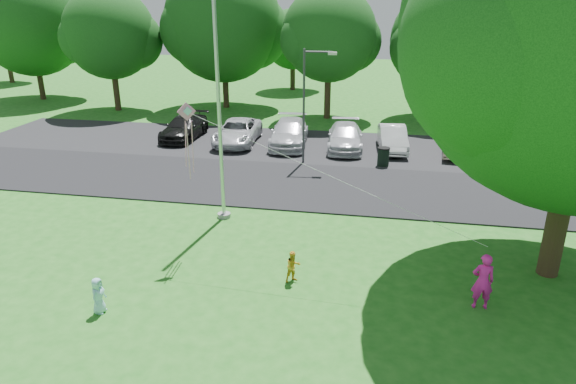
% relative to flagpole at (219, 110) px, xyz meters
% --- Properties ---
extents(ground, '(120.00, 120.00, 0.00)m').
position_rel_flagpole_xyz_m(ground, '(3.50, -5.00, -4.17)').
color(ground, '#20671B').
rests_on(ground, ground).
extents(park_road, '(60.00, 6.00, 0.06)m').
position_rel_flagpole_xyz_m(park_road, '(3.50, 4.00, -4.14)').
color(park_road, black).
rests_on(park_road, ground).
extents(parking_strip, '(42.00, 7.00, 0.06)m').
position_rel_flagpole_xyz_m(parking_strip, '(3.50, 10.50, -4.14)').
color(parking_strip, black).
rests_on(parking_strip, ground).
extents(flagpole, '(0.50, 0.50, 10.00)m').
position_rel_flagpole_xyz_m(flagpole, '(0.00, 0.00, 0.00)').
color(flagpole, '#B7BABF').
rests_on(flagpole, ground).
extents(street_lamp, '(1.59, 0.29, 5.66)m').
position_rel_flagpole_xyz_m(street_lamp, '(2.15, 7.29, -0.77)').
color(street_lamp, '#3F3F44').
rests_on(street_lamp, ground).
extents(trash_can, '(0.61, 0.61, 0.97)m').
position_rel_flagpole_xyz_m(trash_can, '(5.92, 7.52, -3.68)').
color(trash_can, black).
rests_on(trash_can, ground).
extents(tree_row, '(64.35, 11.94, 10.88)m').
position_rel_flagpole_xyz_m(tree_row, '(5.09, 19.23, 1.55)').
color(tree_row, '#332316').
rests_on(tree_row, ground).
extents(horizon_trees, '(77.46, 7.20, 7.02)m').
position_rel_flagpole_xyz_m(horizon_trees, '(7.56, 28.88, 0.14)').
color(horizon_trees, '#332316').
rests_on(horizon_trees, ground).
extents(parked_cars, '(20.26, 5.16, 1.42)m').
position_rel_flagpole_xyz_m(parked_cars, '(2.66, 10.35, -3.44)').
color(parked_cars, black).
rests_on(parked_cars, ground).
extents(woman, '(0.62, 0.43, 1.62)m').
position_rel_flagpole_xyz_m(woman, '(8.68, -4.60, -3.36)').
color(woman, '#F921AA').
rests_on(woman, ground).
extents(child_yellow, '(0.60, 0.58, 0.98)m').
position_rel_flagpole_xyz_m(child_yellow, '(3.44, -4.18, -3.68)').
color(child_yellow, gold).
rests_on(child_yellow, ground).
extents(child_blue, '(0.33, 0.51, 1.02)m').
position_rel_flagpole_xyz_m(child_blue, '(-1.37, -6.72, -3.65)').
color(child_blue, '#9AD9EC').
rests_on(child_blue, ground).
extents(kite, '(9.04, 2.06, 3.15)m').
position_rel_flagpole_xyz_m(kite, '(0.21, -2.87, 0.00)').
color(kite, pink).
rests_on(kite, ground).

